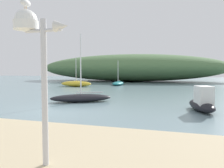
# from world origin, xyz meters

# --- Properties ---
(ground_plane) EXTENTS (120.00, 120.00, 0.00)m
(ground_plane) POSITION_xyz_m (0.00, 0.00, 0.00)
(ground_plane) COLOR gray
(distant_hill) EXTENTS (36.10, 14.22, 5.11)m
(distant_hill) POSITION_xyz_m (-3.75, 31.71, 2.55)
(distant_hill) COLOR #517547
(distant_hill) RESTS_ON ground
(mast_structure) EXTENTS (1.19, 0.49, 3.14)m
(mast_structure) POSITION_xyz_m (3.16, -6.80, 2.77)
(mast_structure) COLOR silver
(mast_structure) RESTS_ON beach_sand
(seagull_on_radar) EXTENTS (0.14, 0.35, 0.25)m
(seagull_on_radar) POSITION_xyz_m (3.01, -6.81, 3.48)
(seagull_on_radar) COLOR orange
(seagull_on_radar) RESTS_ON mast_structure
(sailboat_far_left) EXTENTS (1.59, 3.81, 3.44)m
(sailboat_far_left) POSITION_xyz_m (-2.49, 19.49, 0.27)
(sailboat_far_left) COLOR teal
(sailboat_far_left) RESTS_ON ground
(motorboat_inner_mooring) EXTENTS (1.61, 2.95, 1.32)m
(motorboat_inner_mooring) POSITION_xyz_m (7.03, 1.67, 0.46)
(motorboat_inner_mooring) COLOR black
(motorboat_inner_mooring) RESTS_ON ground
(sailboat_by_sandbar) EXTENTS (4.15, 1.75, 3.77)m
(sailboat_by_sandbar) POSITION_xyz_m (-6.96, 15.51, 0.36)
(sailboat_by_sandbar) COLOR gold
(sailboat_by_sandbar) RESTS_ON ground
(sailboat_near_shore) EXTENTS (4.07, 3.01, 4.49)m
(sailboat_near_shore) POSITION_xyz_m (-0.37, 2.93, 0.28)
(sailboat_near_shore) COLOR black
(sailboat_near_shore) RESTS_ON ground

